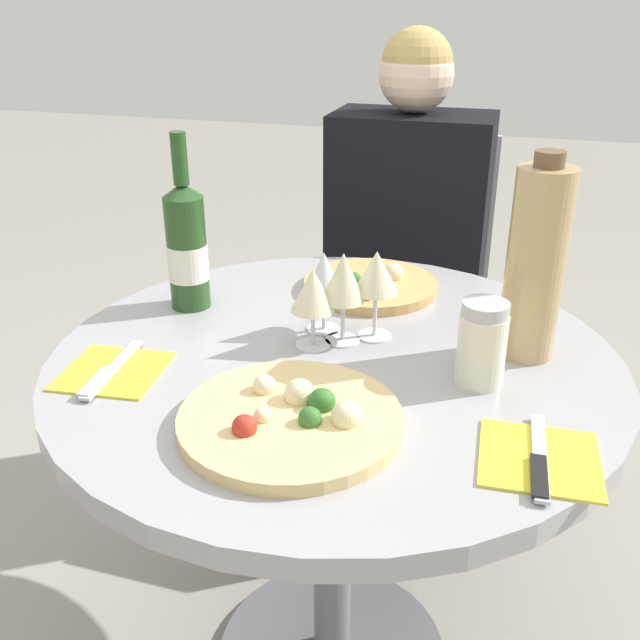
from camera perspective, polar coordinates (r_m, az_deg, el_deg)
dining_table at (r=1.24m, az=1.12°, el=-8.12°), size 0.94×0.94×0.71m
chair_behind_diner at (r=2.00m, az=7.03°, el=0.97°), size 0.41×0.41×0.91m
seated_diner at (r=1.84m, az=6.30°, el=1.25°), size 0.39×0.46×1.18m
pizza_large at (r=0.98m, az=-2.30°, el=-7.81°), size 0.31×0.31×0.05m
pizza_small_far at (r=1.42m, az=4.09°, el=2.81°), size 0.26×0.26×0.05m
wine_bottle at (r=1.33m, az=-10.61°, el=5.81°), size 0.08×0.08×0.32m
tall_carafe at (r=1.16m, az=16.87°, el=4.34°), size 0.09×0.09×0.33m
sugar_shaker at (r=1.09m, az=12.83°, el=-1.87°), size 0.07×0.07×0.13m
wine_glass_back_right at (r=1.19m, az=4.53°, el=3.70°), size 0.08×0.08×0.16m
wine_glass_front_left at (r=1.16m, az=-0.58°, el=2.30°), size 0.07×0.07×0.14m
wine_glass_center at (r=1.17m, az=2.01°, el=3.30°), size 0.07×0.07×0.16m
wine_glass_back_left at (r=1.22m, az=0.31°, el=3.53°), size 0.07×0.07×0.14m
place_setting_left at (r=1.16m, az=-16.29°, el=-3.97°), size 0.17×0.19×0.01m
place_setting_right at (r=0.96m, az=17.14°, el=-10.60°), size 0.16×0.19×0.01m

